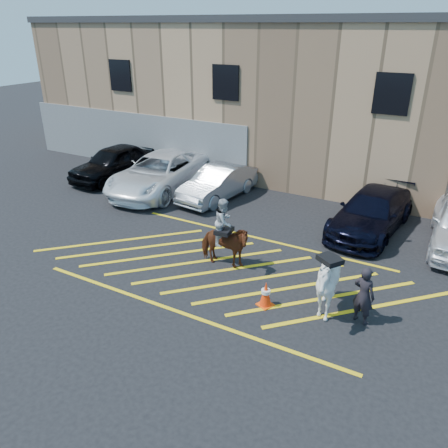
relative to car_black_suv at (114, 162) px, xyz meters
The scene contains 11 objects.
ground 10.27m from the car_black_suv, 28.14° to the right, with size 90.00×90.00×0.00m, color black.
car_black_suv is the anchor object (origin of this frame).
car_white_pickup 2.98m from the car_black_suv, ahead, with size 2.73×5.93×1.65m, color white.
car_silver_sedan 5.78m from the car_black_suv, ahead, with size 1.47×4.23×1.39m, color #9DA2AB.
car_blue_suv 12.28m from the car_black_suv, ahead, with size 2.04×5.03×1.46m, color black.
handler 14.44m from the car_black_suv, 23.23° to the right, with size 0.58×0.38×1.58m, color black.
warehouse 11.86m from the car_black_suv, 38.48° to the left, with size 32.42×10.20×7.30m.
hatching_zone 10.41m from the car_black_suv, 29.60° to the right, with size 12.60×5.12×0.01m.
mounted_bay 10.11m from the car_black_suv, 29.03° to the right, with size 1.77×0.93×2.25m.
saddled_white 13.66m from the car_black_suv, 25.22° to the right, with size 2.15×2.20×1.83m.
traffic_cone 12.52m from the car_black_suv, 29.86° to the right, with size 0.49×0.49×0.73m.
Camera 1 is at (5.61, -10.56, 6.96)m, focal length 35.00 mm.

